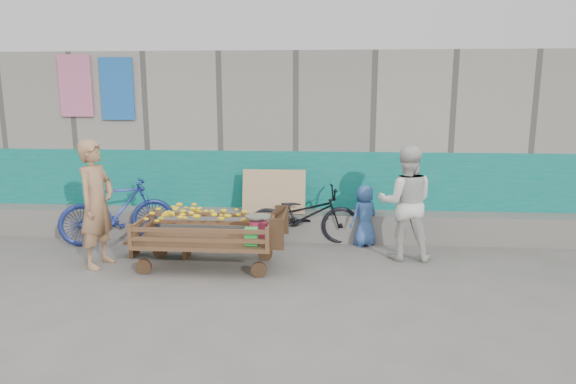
# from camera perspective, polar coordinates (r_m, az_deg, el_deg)

# --- Properties ---
(ground) EXTENTS (80.00, 80.00, 0.00)m
(ground) POSITION_cam_1_polar(r_m,az_deg,el_deg) (6.30, -6.48, -11.03)
(ground) COLOR #5C5B55
(ground) RESTS_ON ground
(building_wall) EXTENTS (12.00, 3.50, 3.00)m
(building_wall) POSITION_cam_1_polar(r_m,az_deg,el_deg) (9.88, -2.22, 5.94)
(building_wall) COLOR gray
(building_wall) RESTS_ON ground
(banana_cart) EXTENTS (2.01, 0.92, 0.86)m
(banana_cart) POSITION_cam_1_polar(r_m,az_deg,el_deg) (7.03, -9.39, -3.73)
(banana_cart) COLOR #513821
(banana_cart) RESTS_ON ground
(bench) EXTENTS (0.98, 0.29, 0.24)m
(bench) POSITION_cam_1_polar(r_m,az_deg,el_deg) (7.71, -14.02, -5.68)
(bench) COLOR #513821
(bench) RESTS_ON ground
(vendor_man) EXTENTS (0.52, 0.70, 1.74)m
(vendor_man) POSITION_cam_1_polar(r_m,az_deg,el_deg) (7.40, -20.51, -1.25)
(vendor_man) COLOR #A07550
(vendor_man) RESTS_ON ground
(woman) EXTENTS (0.83, 0.67, 1.63)m
(woman) POSITION_cam_1_polar(r_m,az_deg,el_deg) (7.44, 12.94, -1.17)
(woman) COLOR silver
(woman) RESTS_ON ground
(child) EXTENTS (0.56, 0.51, 0.95)m
(child) POSITION_cam_1_polar(r_m,az_deg,el_deg) (8.02, 8.50, -2.60)
(child) COLOR #345CA4
(child) RESTS_ON ground
(bicycle_dark) EXTENTS (1.81, 0.87, 0.91)m
(bicycle_dark) POSITION_cam_1_polar(r_m,az_deg,el_deg) (8.01, 1.76, -2.64)
(bicycle_dark) COLOR black
(bicycle_dark) RESTS_ON ground
(bicycle_blue) EXTENTS (1.81, 1.14, 1.05)m
(bicycle_blue) POSITION_cam_1_polar(r_m,az_deg,el_deg) (8.45, -18.43, -2.00)
(bicycle_blue) COLOR navy
(bicycle_blue) RESTS_ON ground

